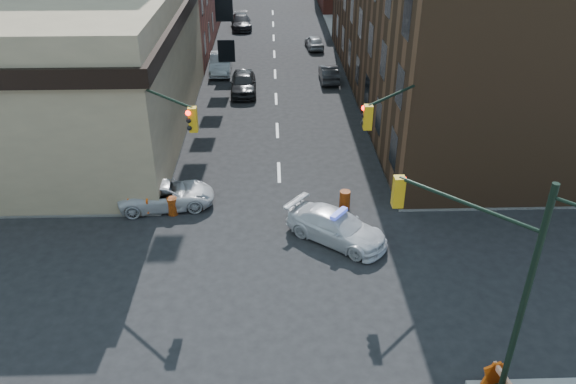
{
  "coord_description": "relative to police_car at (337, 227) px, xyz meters",
  "views": [
    {
      "loc": [
        -0.4,
        -18.51,
        15.02
      ],
      "look_at": [
        0.32,
        3.87,
        2.2
      ],
      "focal_mm": 35.0,
      "sensor_mm": 36.0,
      "label": 1
    }
  ],
  "objects": [
    {
      "name": "barricade_nw_a",
      "position": [
        -9.6,
        2.57,
        -0.1
      ],
      "size": [
        1.25,
        0.65,
        0.93
      ],
      "primitive_type": null,
      "rotation": [
        0.0,
        0.0,
        0.02
      ],
      "color": "#C25E09",
      "rests_on": "sidewalk_nw"
    },
    {
      "name": "commercial_row_ne",
      "position": [
        10.45,
        19.37,
        6.28
      ],
      "size": [
        14.0,
        34.0,
        14.0
      ],
      "primitive_type": "cube",
      "color": "#452D1B",
      "rests_on": "ground"
    },
    {
      "name": "parked_car_wdeep",
      "position": [
        -6.06,
        40.95,
        0.02
      ],
      "size": [
        2.57,
        5.29,
        1.48
      ],
      "primitive_type": "imported",
      "rotation": [
        0.0,
        0.0,
        0.1
      ],
      "color": "black",
      "rests_on": "ground"
    },
    {
      "name": "parked_car_enear",
      "position": [
        1.84,
        22.88,
        -0.06
      ],
      "size": [
        1.43,
        4.01,
        1.32
      ],
      "primitive_type": "imported",
      "rotation": [
        0.0,
        0.0,
        3.15
      ],
      "color": "black",
      "rests_on": "ground"
    },
    {
      "name": "signal_pole_nw",
      "position": [
        -8.4,
        2.2,
        3.62
      ],
      "size": [
        3.58,
        3.67,
        8.0
      ],
      "rotation": [
        0.0,
        0.0,
        -0.79
      ],
      "color": "black",
      "rests_on": "sidewalk_nw"
    },
    {
      "name": "tree_ne_far",
      "position": [
        4.95,
        30.87,
        2.77
      ],
      "size": [
        3.0,
        3.0,
        4.85
      ],
      "color": "black",
      "rests_on": "sidewalk_ne"
    },
    {
      "name": "sidewalk_nw",
      "position": [
        -25.55,
        29.62,
        -0.64
      ],
      "size": [
        34.0,
        54.5,
        0.15
      ],
      "primitive_type": "cube",
      "color": "gray",
      "rests_on": "ground"
    },
    {
      "name": "pedestrian_b",
      "position": [
        -11.47,
        4.78,
        0.37
      ],
      "size": [
        0.99,
        0.81,
        1.88
      ],
      "primitive_type": "imported",
      "rotation": [
        0.0,
        0.0,
        -0.11
      ],
      "color": "black",
      "rests_on": "sidewalk_nw"
    },
    {
      "name": "pickup",
      "position": [
        -8.35,
        3.35,
        -0.05
      ],
      "size": [
        5.07,
        2.85,
        1.34
      ],
      "primitive_type": "imported",
      "rotation": [
        0.0,
        0.0,
        1.71
      ],
      "color": "silver",
      "rests_on": "ground"
    },
    {
      "name": "parked_car_wfar",
      "position": [
        -7.16,
        25.46,
        0.1
      ],
      "size": [
        1.78,
        4.97,
        1.63
      ],
      "primitive_type": "imported",
      "rotation": [
        0.0,
        0.0,
        0.01
      ],
      "color": "#9DA1A5",
      "rests_on": "ground"
    },
    {
      "name": "sidewalk_ne",
      "position": [
        20.45,
        29.62,
        -0.64
      ],
      "size": [
        34.0,
        54.5,
        0.15
      ],
      "primitive_type": "cube",
      "color": "gray",
      "rests_on": "ground"
    },
    {
      "name": "barrel_road",
      "position": [
        0.74,
        2.87,
        -0.23
      ],
      "size": [
        0.64,
        0.64,
        0.96
      ],
      "primitive_type": "cylinder",
      "rotation": [
        0.0,
        0.0,
        0.22
      ],
      "color": "#C74709",
      "rests_on": "ground"
    },
    {
      "name": "ground",
      "position": [
        -2.55,
        -3.13,
        -0.72
      ],
      "size": [
        140.0,
        140.0,
        0.0
      ],
      "primitive_type": "plane",
      "color": "black",
      "rests_on": "ground"
    },
    {
      "name": "signal_pole_ne",
      "position": [
        3.28,
        2.22,
        3.62
      ],
      "size": [
        3.67,
        3.58,
        8.0
      ],
      "rotation": [
        0.0,
        0.0,
        -2.36
      ],
      "color": "black",
      "rests_on": "sidewalk_ne"
    },
    {
      "name": "signal_pole_se",
      "position": [
        3.48,
        -8.66,
        3.9
      ],
      "size": [
        5.4,
        5.27,
        8.0
      ],
      "rotation": [
        0.0,
        0.0,
        2.36
      ],
      "color": "black",
      "rests_on": "sidewalk_se"
    },
    {
      "name": "pedestrian_a",
      "position": [
        -9.05,
        5.93,
        0.3
      ],
      "size": [
        0.66,
        0.47,
        1.73
      ],
      "primitive_type": "imported",
      "rotation": [
        0.0,
        0.0,
        -0.08
      ],
      "color": "black",
      "rests_on": "sidewalk_nw"
    },
    {
      "name": "parked_car_efar",
      "position": [
        1.37,
        32.71,
        -0.08
      ],
      "size": [
        1.84,
        3.86,
        1.27
      ],
      "primitive_type": "imported",
      "rotation": [
        0.0,
        0.0,
        3.23
      ],
      "color": "gray",
      "rests_on": "ground"
    },
    {
      "name": "tree_ne_near",
      "position": [
        4.95,
        22.87,
        2.77
      ],
      "size": [
        3.0,
        3.0,
        4.85
      ],
      "color": "black",
      "rests_on": "sidewalk_ne"
    },
    {
      "name": "bank_building",
      "position": [
        -19.55,
        13.37,
        3.78
      ],
      "size": [
        22.0,
        22.0,
        9.0
      ],
      "primitive_type": "cube",
      "color": "#948261",
      "rests_on": "ground"
    },
    {
      "name": "barrel_bank",
      "position": [
        -7.97,
        2.54,
        -0.26
      ],
      "size": [
        0.55,
        0.55,
        0.92
      ],
      "primitive_type": "cylinder",
      "rotation": [
        0.0,
        0.0,
        0.06
      ],
      "color": "#C15A09",
      "rests_on": "ground"
    },
    {
      "name": "police_car",
      "position": [
        0.0,
        0.0,
        0.0
      ],
      "size": [
        5.12,
        4.65,
        1.43
      ],
      "primitive_type": "imported",
      "rotation": [
        0.0,
        0.0,
        0.9
      ],
      "color": "silver",
      "rests_on": "ground"
    },
    {
      "name": "parked_car_wnear",
      "position": [
        -5.05,
        20.26,
        0.11
      ],
      "size": [
        2.09,
        4.91,
        1.65
      ],
      "primitive_type": "imported",
      "rotation": [
        0.0,
        0.0,
        0.03
      ],
      "color": "black",
      "rests_on": "ground"
    },
    {
      "name": "pedestrian_c",
      "position": [
        -15.55,
        5.44,
        0.27
      ],
      "size": [
        1.06,
        0.84,
        1.68
      ],
      "primitive_type": "imported",
      "rotation": [
        0.0,
        0.0,
        0.51
      ],
      "color": "black",
      "rests_on": "sidewalk_nw"
    },
    {
      "name": "barricade_nw_b",
      "position": [
        -11.05,
        4.87,
        -0.11
      ],
      "size": [
        1.25,
        0.7,
        0.91
      ],
      "primitive_type": null,
      "rotation": [
        0.0,
        0.0,
        0.08
      ],
      "color": "#D7470A",
      "rests_on": "sidewalk_nw"
    }
  ]
}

